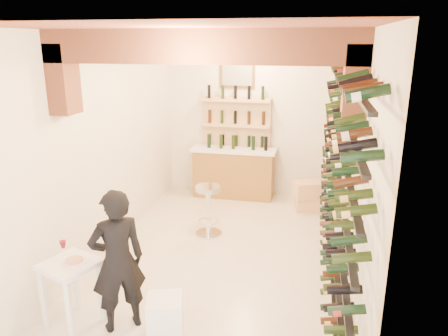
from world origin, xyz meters
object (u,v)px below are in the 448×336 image
Objects in this scene: wine_rack at (334,163)px; chrome_barstool at (208,207)px; person at (118,261)px; crate_lower at (307,204)px; back_counter at (234,171)px; tasting_table at (70,274)px; white_stool at (165,318)px.

wine_rack is 2.29m from chrome_barstool.
person is 4.43m from crate_lower.
back_counter is 1.81× the size of tasting_table.
tasting_table is 0.58× the size of person.
wine_rack is at bearing -81.71° from crate_lower.
tasting_table is 2.12× the size of crate_lower.
person reaches higher than crate_lower.
person is (-0.54, 0.06, 0.58)m from white_stool.
chrome_barstool is (0.91, 2.58, -0.15)m from tasting_table.
chrome_barstool is 2.15m from crate_lower.
crate_lower is at bearing 78.43° from tasting_table.
white_stool is at bearing -133.37° from wine_rack.
wine_rack reaches higher than crate_lower.
back_counter reaches higher than white_stool.
white_stool is 0.55× the size of chrome_barstool.
back_counter reaches higher than crate_lower.
wine_rack is 2.60m from crate_lower.
chrome_barstool reaches higher than white_stool.
back_counter is 3.66× the size of white_stool.
white_stool is at bearing -88.63° from back_counter.
wine_rack is at bearing -21.43° from chrome_barstool.
back_counter reaches higher than chrome_barstool.
white_stool is 1.05× the size of crate_lower.
white_stool is (0.11, -4.47, -0.30)m from back_counter.
tasting_table is 0.57m from person.
wine_rack is 6.75× the size of chrome_barstool.
tasting_table is at bearing -179.35° from white_stool.
chrome_barstool is (-0.05, -1.91, -0.04)m from back_counter.
white_stool is at bearing -109.48° from crate_lower.
chrome_barstool reaches higher than crate_lower.
chrome_barstool is at bearing 93.59° from white_stool.
wine_rack is at bearing 179.58° from person.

